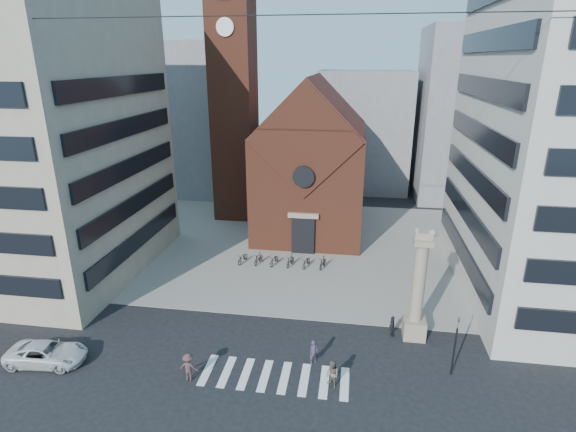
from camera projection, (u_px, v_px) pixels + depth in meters
The scene contains 22 objects.
ground at pixel (275, 348), 32.25m from camera, with size 120.00×120.00×0.00m, color black.
piazza at pixel (305, 245), 49.96m from camera, with size 46.00×30.00×0.05m, color gray.
zebra_crossing at pixel (275, 377), 29.37m from camera, with size 10.20×3.20×0.01m, color white, non-canonical shape.
church at pixel (312, 163), 52.96m from camera, with size 12.00×16.65×18.00m.
campanile at pixel (234, 93), 54.57m from camera, with size 5.50×5.50×31.20m.
building_left at pixel (33, 136), 40.69m from camera, with size 18.00×20.00×26.00m, color tan.
bg_block_left at pixel (192, 119), 68.77m from camera, with size 16.00×14.00×22.00m, color gray.
bg_block_mid at pixel (363, 131), 70.38m from camera, with size 14.00×12.00×18.00m, color gray.
bg_block_right at pixel (477, 115), 64.31m from camera, with size 16.00×14.00×24.00m, color gray.
lion_column at pixel (418, 296), 32.48m from camera, with size 1.63×1.60×8.68m.
traffic_light at pixel (455, 345), 28.85m from camera, with size 0.13×0.16×4.30m.
white_car at pixel (47, 354), 30.50m from camera, with size 2.42×5.25×1.46m, color silver.
pedestrian_0 at pixel (314, 352), 30.43m from camera, with size 0.63×0.42×1.74m, color #3E3448.
pedestrian_1 at pixel (332, 374), 28.17m from camera, with size 0.90×0.70×1.86m, color #645A50.
pedestrian_2 at pixel (392, 326), 33.44m from camera, with size 0.97×0.40×1.66m, color #232228.
pedestrian_3 at pixel (189, 367), 28.81m from camera, with size 1.25×0.72×1.93m, color #462F2E.
scooter_0 at pixel (243, 258), 45.53m from camera, with size 0.69×1.97×1.03m, color black.
scooter_1 at pixel (259, 258), 45.28m from camera, with size 0.54×1.91×1.15m, color black.
scooter_2 at pixel (274, 260), 45.07m from camera, with size 0.69×1.97×1.03m, color black.
scooter_3 at pixel (290, 260), 44.82m from camera, with size 0.54×1.91×1.15m, color black.
scooter_4 at pixel (306, 262), 44.61m from camera, with size 0.69×1.97×1.03m, color black.
scooter_5 at pixel (323, 263), 44.36m from camera, with size 0.54×1.91×1.15m, color black.
Camera 1 is at (5.07, -26.82, 19.67)m, focal length 28.00 mm.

